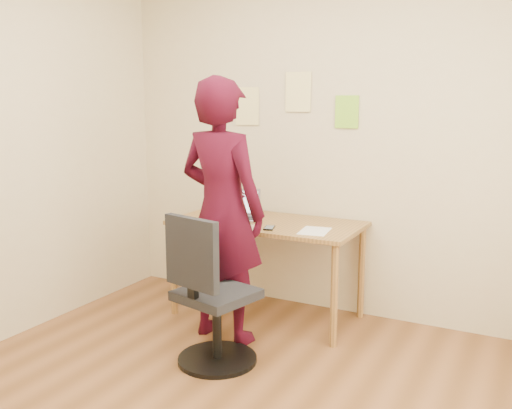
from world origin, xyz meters
The scene contains 10 objects.
room centered at (0.00, 0.00, 1.35)m, with size 3.58×3.58×2.78m.
desk centered at (-0.35, 1.38, 0.65)m, with size 1.40×0.70×0.74m.
laptop centered at (-0.58, 1.38, 0.79)m, with size 0.37×0.36×0.21m.
paper_sheet centered at (0.09, 1.25, 0.74)m, with size 0.19×0.27×0.00m, color white.
phone centered at (-0.22, 1.17, 0.75)m, with size 0.10×0.14×0.01m.
wall_note_left centered at (-0.71, 1.74, 1.58)m, with size 0.21×0.00×0.30m, color #FFED98.
wall_note_mid centered at (-0.26, 1.74, 1.69)m, with size 0.21×0.00×0.30m, color #FFED98.
wall_note_right centered at (0.13, 1.74, 1.55)m, with size 0.18×0.00×0.24m, color #92DD31.
office_chair centered at (-0.28, 0.47, 0.41)m, with size 0.51×0.52×0.97m.
person centered at (-0.44, 0.88, 0.90)m, with size 0.65×0.43×1.79m, color #360715.
Camera 1 is at (1.51, -2.35, 1.64)m, focal length 40.00 mm.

